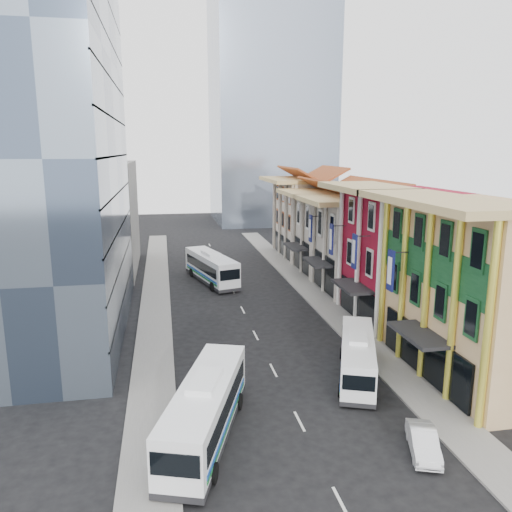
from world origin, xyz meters
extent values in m
plane|color=black|center=(0.00, 0.00, 0.00)|extent=(200.00, 200.00, 0.00)
cube|color=slate|center=(8.50, 22.00, 0.07)|extent=(3.00, 90.00, 0.15)
cube|color=slate|center=(-8.50, 22.00, 0.07)|extent=(3.00, 90.00, 0.15)
cube|color=tan|center=(14.00, 5.00, 6.00)|extent=(8.00, 14.00, 12.00)
cube|color=maroon|center=(14.00, 17.00, 6.00)|extent=(8.00, 10.00, 12.00)
cube|color=beige|center=(14.00, 26.50, 5.00)|extent=(8.00, 9.00, 10.00)
cube|color=beige|center=(14.00, 35.50, 5.00)|extent=(8.00, 9.00, 10.00)
cube|color=beige|center=(14.00, 46.00, 5.50)|extent=(8.00, 12.00, 11.00)
cube|color=#404E65|center=(-17.00, 19.00, 15.00)|extent=(12.00, 26.00, 30.00)
cube|color=gray|center=(-16.00, 42.00, 7.00)|extent=(10.00, 18.00, 14.00)
imported|color=white|center=(-4.84, 1.56, 0.59)|extent=(2.27, 3.73, 1.19)
imported|color=silver|center=(5.50, -3.19, 0.63)|extent=(2.50, 4.04, 1.26)
camera|label=1|loc=(-7.34, -24.51, 15.52)|focal=35.00mm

